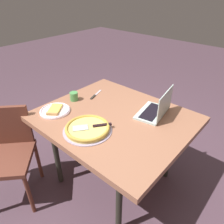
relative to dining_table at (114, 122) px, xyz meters
The scene contains 8 objects.
ground_plane 0.71m from the dining_table, ahead, with size 12.00×12.00×0.00m, color #4D3743.
dining_table is the anchor object (origin of this frame).
laptop 0.38m from the dining_table, 134.59° to the right, with size 0.26×0.36×0.24m.
pizza_plate 0.53m from the dining_table, 33.22° to the left, with size 0.27×0.27×0.04m.
pizza_tray 0.30m from the dining_table, 85.70° to the left, with size 0.38×0.38×0.04m.
table_knife 0.43m from the dining_table, 22.11° to the right, with size 0.09×0.22×0.01m.
drink_cup 0.49m from the dining_table, ahead, with size 0.08×0.08×0.08m.
chair_near 0.97m from the dining_table, 49.00° to the left, with size 0.62×0.62×0.86m.
Camera 1 is at (-0.99, 1.15, 1.76)m, focal length 33.93 mm.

